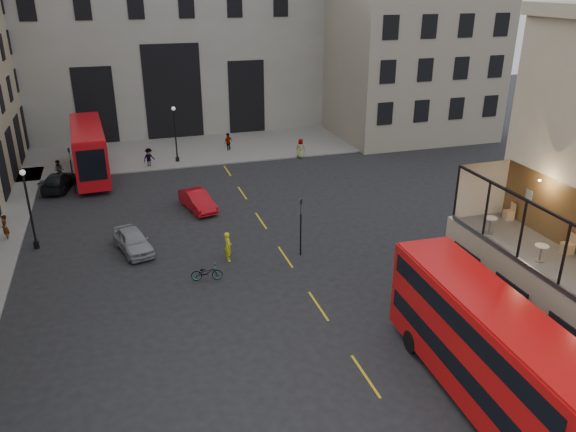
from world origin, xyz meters
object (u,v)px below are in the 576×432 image
object	(u,v)px
street_lamp_b	(176,138)
bicycle	(207,272)
bus_far	(89,148)
pedestrian_b	(149,158)
cafe_table_mid	(541,251)
bus_near	(488,347)
cyclist	(228,246)
street_lamp_a	(31,214)
car_b	(197,201)
traffic_light_far	(71,165)
pedestrian_e	(5,228)
pedestrian_c	(228,142)
car_a	(133,241)
car_c	(59,181)
cafe_chair_c	(568,247)
traffic_light_near	(301,220)
pedestrian_d	(301,148)
cafe_chair_d	(509,214)
pedestrian_a	(59,170)
cafe_table_far	(490,223)

from	to	relation	value
street_lamp_b	bicycle	xyz separation A→B (m)	(-1.17, -23.41, -1.92)
bus_far	pedestrian_b	xyz separation A→B (m)	(5.03, 0.97, -1.63)
cafe_table_mid	bus_near	bearing A→B (deg)	-148.47
cyclist	cafe_table_mid	distance (m)	17.79
bus_far	cafe_table_mid	distance (m)	38.04
street_lamp_b	bicycle	size ratio (longest dim) A/B	2.97
street_lamp_a	car_b	xyz separation A→B (m)	(11.00, 3.53, -1.68)
cyclist	traffic_light_far	bearing A→B (deg)	33.41
bus_far	car_b	distance (m)	13.26
bus_far	pedestrian_e	distance (m)	13.49
cyclist	pedestrian_c	distance (m)	24.12
car_a	pedestrian_e	xyz separation A→B (m)	(-7.99, 4.22, 0.16)
car_a	car_c	world-z (taller)	car_a
street_lamp_b	cafe_chair_c	distance (m)	36.75
cafe_table_mid	bus_far	bearing A→B (deg)	121.17
traffic_light_near	cafe_chair_c	distance (m)	15.03
car_a	car_b	bearing A→B (deg)	34.81
street_lamp_a	bus_far	xyz separation A→B (m)	(3.32, 14.19, 0.15)
traffic_light_near	pedestrian_d	bearing A→B (deg)	71.54
cafe_chair_d	pedestrian_d	bearing A→B (deg)	94.11
car_b	bicycle	size ratio (longest dim) A/B	2.41
pedestrian_a	cafe_chair_c	size ratio (longest dim) A/B	1.93
pedestrian_e	cafe_chair_c	size ratio (longest dim) A/B	1.89
pedestrian_a	pedestrian_d	distance (m)	21.98
cafe_chair_c	cafe_table_mid	bearing A→B (deg)	-171.27
traffic_light_far	pedestrian_d	size ratio (longest dim) A/B	2.02
cyclist	cafe_chair_c	size ratio (longest dim) A/B	1.99
pedestrian_e	cafe_table_mid	bearing A→B (deg)	37.55
bus_far	cafe_chair_c	world-z (taller)	cafe_chair_c
street_lamp_a	bicycle	xyz separation A→B (m)	(9.83, -7.41, -1.92)
street_lamp_b	cafe_table_far	xyz separation A→B (m)	(11.67, -31.07, 2.73)
bus_far	cafe_chair_c	bearing A→B (deg)	-56.47
car_b	cafe_table_mid	bearing A→B (deg)	-74.76
street_lamp_a	pedestrian_d	xyz separation A→B (m)	(22.65, 13.93, -1.45)
traffic_light_far	cafe_table_mid	xyz separation A→B (m)	(20.97, -28.29, 2.67)
pedestrian_a	pedestrian_e	size ratio (longest dim) A/B	1.03
bus_near	cafe_table_far	world-z (taller)	cafe_table_far
bus_near	pedestrian_d	size ratio (longest dim) A/B	6.31
pedestrian_a	cafe_chair_d	bearing A→B (deg)	-40.76
traffic_light_far	pedestrian_e	world-z (taller)	traffic_light_far
bus_far	pedestrian_b	distance (m)	5.37
car_b	pedestrian_a	distance (m)	14.52
pedestrian_b	pedestrian_c	xyz separation A→B (m)	(8.07, 3.14, 0.02)
bicycle	cafe_table_mid	world-z (taller)	cafe_table_mid
bus_far	pedestrian_a	distance (m)	3.14
traffic_light_far	pedestrian_e	bearing A→B (deg)	-116.29
traffic_light_far	pedestrian_c	xyz separation A→B (m)	(14.42, 8.30, -1.49)
cyclist	bus_near	bearing A→B (deg)	-153.11
car_c	cafe_chair_d	distance (m)	35.14
pedestrian_c	traffic_light_near	bearing A→B (deg)	52.92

